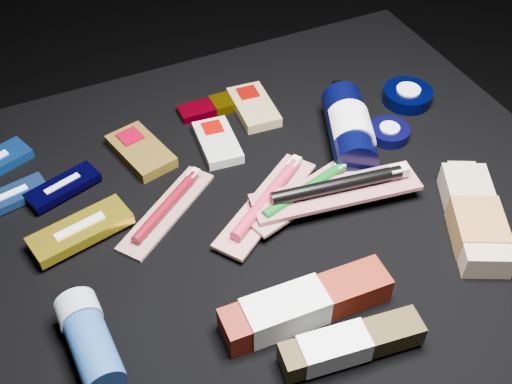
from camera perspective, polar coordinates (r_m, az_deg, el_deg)
name	(u,v)px	position (r m, az deg, el deg)	size (l,w,h in m)	color
ground	(251,355)	(1.24, -0.44, -14.26)	(3.00, 3.00, 0.00)	black
cloth_table	(250,292)	(1.07, -0.50, -8.86)	(0.98, 0.78, 0.40)	black
luna_bar_1	(9,198)	(0.99, -21.10, -0.49)	(0.12, 0.06, 0.01)	#1E4492
luna_bar_2	(63,187)	(0.98, -16.77, 0.45)	(0.11, 0.07, 0.01)	black
luna_bar_3	(81,230)	(0.90, -15.32, -3.30)	(0.15, 0.08, 0.02)	gold
clif_bar_0	(139,150)	(1.01, -10.33, 3.73)	(0.09, 0.13, 0.02)	#574112
clif_bar_1	(217,141)	(1.02, -3.50, 4.59)	(0.07, 0.11, 0.02)	beige
clif_bar_2	(253,105)	(1.08, -0.29, 7.71)	(0.07, 0.11, 0.02)	tan
power_bar	(220,105)	(1.09, -3.25, 7.76)	(0.13, 0.04, 0.02)	maroon
lotion_bottle	(349,129)	(1.01, 8.28, 5.57)	(0.12, 0.21, 0.07)	black
cream_tin_upper	(407,96)	(1.13, 13.31, 8.35)	(0.08, 0.08, 0.03)	black
cream_tin_lower	(389,132)	(1.05, 11.73, 5.22)	(0.07, 0.07, 0.02)	black
bodywash_bottle	(475,220)	(0.93, 18.88, -2.33)	(0.14, 0.19, 0.04)	#C7AB89
deodorant_stick	(89,340)	(0.78, -14.59, -12.59)	(0.06, 0.13, 0.05)	navy
toothbrush_pack_0	(168,208)	(0.92, -7.87, -1.40)	(0.18, 0.14, 0.02)	#B2ACA6
toothbrush_pack_1	(267,200)	(0.91, 1.02, -0.72)	(0.20, 0.16, 0.02)	beige
toothbrush_pack_2	(306,192)	(0.92, 4.46, -0.01)	(0.20, 0.10, 0.02)	beige
toothbrush_pack_3	(339,188)	(0.91, 7.37, 0.32)	(0.25, 0.09, 0.03)	#B2ACA6
toothpaste_carton_red	(299,307)	(0.79, 3.83, -10.16)	(0.22, 0.06, 0.04)	maroon
toothpaste_carton_green	(345,345)	(0.77, 7.95, -13.35)	(0.17, 0.06, 0.03)	#362810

